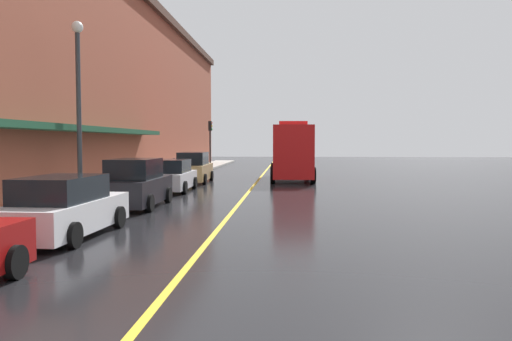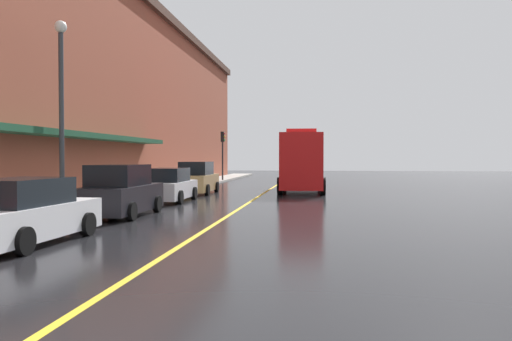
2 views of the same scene
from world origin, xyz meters
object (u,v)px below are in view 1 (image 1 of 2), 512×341
at_px(parked_car_4, 194,168).
at_px(fire_truck, 291,153).
at_px(parking_meter_0, 174,165).
at_px(parking_meter_2, 142,171).
at_px(street_lamp_left, 78,93).
at_px(parked_car_2, 136,185).
at_px(parked_car_3, 172,176).
at_px(parked_car_1, 64,208).
at_px(traffic_light_near, 210,135).

xyz_separation_m(parked_car_4, fire_truck, (6.07, 3.05, 0.93)).
bearing_deg(parking_meter_0, fire_truck, 15.11).
height_order(parking_meter_2, street_lamp_left, street_lamp_left).
distance_m(fire_truck, street_lamp_left, 17.55).
height_order(parked_car_2, parking_meter_2, parked_car_2).
xyz_separation_m(parked_car_3, parking_meter_0, (-1.41, 6.61, 0.29)).
relative_size(parking_meter_2, street_lamp_left, 0.19).
bearing_deg(parked_car_1, traffic_light_near, 4.25).
relative_size(parked_car_1, traffic_light_near, 1.11).
bearing_deg(parked_car_4, street_lamp_left, 169.47).
xyz_separation_m(parked_car_2, traffic_light_near, (-1.38, 27.36, 2.28)).
distance_m(parked_car_4, street_lamp_left, 12.94).
xyz_separation_m(parked_car_2, parked_car_3, (-0.04, 6.25, -0.10)).
bearing_deg(parked_car_2, parked_car_4, -0.31).
bearing_deg(fire_truck, parked_car_3, -37.00).
height_order(parked_car_2, parked_car_4, parked_car_4).
bearing_deg(parking_meter_0, parked_car_1, -85.75).
bearing_deg(parked_car_2, fire_truck, -22.47).
bearing_deg(street_lamp_left, traffic_light_near, 88.64).
height_order(fire_truck, traffic_light_near, traffic_light_near).
xyz_separation_m(parked_car_2, parking_meter_0, (-1.44, 12.85, 0.18)).
distance_m(parking_meter_2, traffic_light_near, 21.77).
height_order(parked_car_3, traffic_light_near, traffic_light_near).
height_order(parked_car_2, parking_meter_0, parked_car_2).
relative_size(parked_car_4, traffic_light_near, 1.12).
xyz_separation_m(parked_car_1, parked_car_4, (0.04, 18.10, 0.11)).
relative_size(parked_car_1, parked_car_3, 1.05).
relative_size(parked_car_2, street_lamp_left, 0.66).
distance_m(parked_car_4, parking_meter_0, 1.79).
distance_m(parked_car_3, parked_car_4, 5.60).
xyz_separation_m(parked_car_3, fire_truck, (6.13, 8.64, 1.04)).
xyz_separation_m(fire_truck, parking_meter_0, (-7.54, -2.03, -0.75)).
distance_m(parked_car_1, parking_meter_2, 12.03).
relative_size(parked_car_2, traffic_light_near, 1.07).
relative_size(parked_car_2, parking_meter_2, 3.46).
relative_size(parked_car_2, parked_car_4, 0.96).
relative_size(parking_meter_0, parking_meter_2, 1.00).
xyz_separation_m(parked_car_1, parked_car_2, (0.02, 6.26, 0.10)).
distance_m(parked_car_2, parking_meter_0, 12.94).
xyz_separation_m(street_lamp_left, traffic_light_near, (0.66, 27.80, -1.24)).
bearing_deg(traffic_light_near, parked_car_4, -84.84).
distance_m(parking_meter_0, street_lamp_left, 13.72).
bearing_deg(fire_truck, parked_car_1, -17.78).
xyz_separation_m(parked_car_3, street_lamp_left, (-2.01, -6.69, 3.63)).
bearing_deg(parked_car_2, traffic_light_near, 2.68).
relative_size(street_lamp_left, traffic_light_near, 1.61).
bearing_deg(parking_meter_2, parked_car_4, 76.63).
xyz_separation_m(fire_truck, traffic_light_near, (-7.48, 12.47, 1.35)).
bearing_deg(parked_car_2, street_lamp_left, 101.95).
bearing_deg(traffic_light_near, parked_car_2, -87.11).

